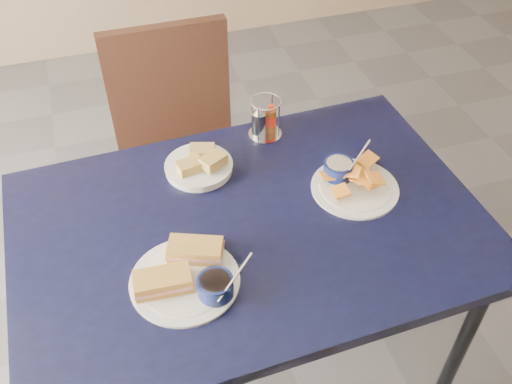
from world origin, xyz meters
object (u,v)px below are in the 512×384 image
object	(u,v)px
chair_far	(179,139)
sandwich_plate	(188,274)
condiment_caddy	(264,121)
plantain_plate	(349,180)
dining_table	(250,236)
bread_basket	(200,165)

from	to	relation	value
chair_far	sandwich_plate	world-z (taller)	chair_far
condiment_caddy	sandwich_plate	bearing A→B (deg)	-125.70
chair_far	sandwich_plate	bearing A→B (deg)	-99.13
plantain_plate	sandwich_plate	bearing A→B (deg)	-159.05
plantain_plate	chair_far	bearing A→B (deg)	123.16
dining_table	bread_basket	world-z (taller)	bread_basket
chair_far	condiment_caddy	distance (m)	0.46
sandwich_plate	condiment_caddy	xyz separation A→B (m)	(0.37, 0.51, 0.03)
plantain_plate	condiment_caddy	world-z (taller)	condiment_caddy
dining_table	condiment_caddy	world-z (taller)	condiment_caddy
chair_far	sandwich_plate	xyz separation A→B (m)	(-0.13, -0.82, 0.22)
chair_far	bread_basket	distance (m)	0.47
chair_far	plantain_plate	xyz separation A→B (m)	(0.40, -0.62, 0.21)
chair_far	condiment_caddy	size ratio (longest dim) A/B	7.14
plantain_plate	dining_table	bearing A→B (deg)	-170.18
sandwich_plate	bread_basket	size ratio (longest dim) A/B	1.49
dining_table	chair_far	world-z (taller)	chair_far
bread_basket	plantain_plate	bearing A→B (deg)	-25.87
bread_basket	chair_far	bearing A→B (deg)	89.33
sandwich_plate	dining_table	bearing A→B (deg)	35.40
sandwich_plate	bread_basket	distance (m)	0.42
dining_table	plantain_plate	bearing A→B (deg)	9.82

